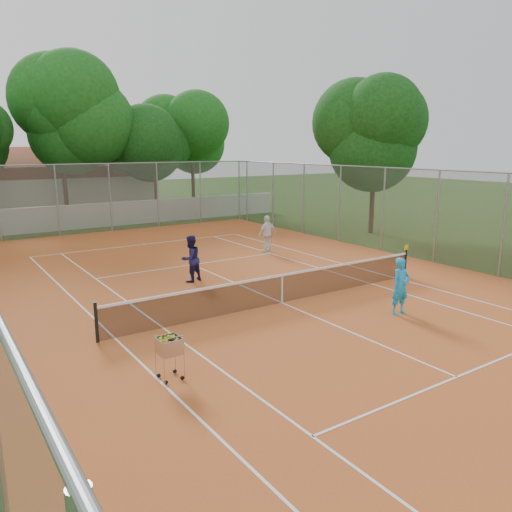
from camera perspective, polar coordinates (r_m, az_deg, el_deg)
ground at (r=16.21m, az=2.97°, el=-5.44°), size 120.00×120.00×0.00m
court_pad at (r=16.20m, az=2.97°, el=-5.41°), size 18.00×34.00×0.02m
court_lines at (r=16.20m, az=2.97°, el=-5.36°), size 10.98×23.78×0.01m
tennis_net at (r=16.06m, az=2.99°, el=-3.71°), size 11.88×0.10×0.98m
perimeter_fence at (r=15.71m, az=3.05°, el=1.52°), size 18.00×34.00×4.00m
boundary_wall at (r=32.94m, az=-17.27°, el=4.50°), size 26.00×0.30×1.50m
clubhouse at (r=42.06m, az=-24.03°, el=7.57°), size 16.40×9.00×4.40m
tropical_trees at (r=35.56m, az=-19.15°, el=11.79°), size 29.00×19.00×10.00m
player_near at (r=15.52m, az=16.20°, el=-3.34°), size 0.64×0.43×1.73m
player_far_left at (r=18.66m, az=-7.49°, el=-0.31°), size 1.01×0.88×1.74m
player_far_right at (r=23.79m, az=1.31°, el=2.56°), size 1.07×0.53×1.76m
ball_hopper at (r=11.09m, az=-9.84°, el=-11.26°), size 0.66×0.66×1.05m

